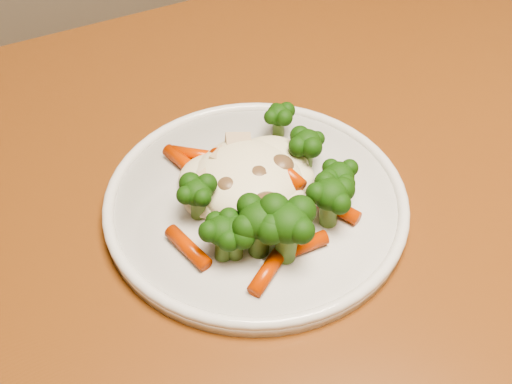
% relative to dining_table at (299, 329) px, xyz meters
% --- Properties ---
extents(dining_table, '(1.32, 0.91, 0.75)m').
position_rel_dining_table_xyz_m(dining_table, '(0.00, 0.00, 0.00)').
color(dining_table, brown).
rests_on(dining_table, ground).
extents(plate, '(0.26, 0.26, 0.01)m').
position_rel_dining_table_xyz_m(plate, '(-0.00, 0.07, 0.10)').
color(plate, silver).
rests_on(plate, dining_table).
extents(meal, '(0.16, 0.18, 0.05)m').
position_rel_dining_table_xyz_m(meal, '(-0.00, 0.06, 0.12)').
color(meal, '#FEF4CB').
rests_on(meal, plate).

